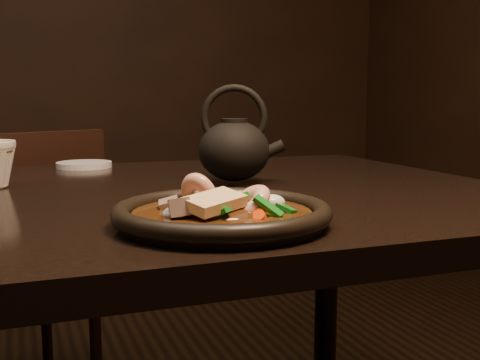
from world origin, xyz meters
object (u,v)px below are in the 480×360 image
object	(u,v)px
plate	(222,215)
teapot	(235,147)
table	(42,245)
chair	(24,267)

from	to	relation	value
plate	teapot	world-z (taller)	teapot
plate	teapot	xyz separation A→B (m)	(0.14, 0.34, 0.05)
plate	teapot	bearing A→B (deg)	67.41
table	plate	world-z (taller)	plate
table	teapot	bearing A→B (deg)	6.79
teapot	chair	bearing A→B (deg)	141.97
plate	chair	bearing A→B (deg)	102.73
chair	teapot	bearing A→B (deg)	96.13
chair	teapot	world-z (taller)	teapot
table	teapot	xyz separation A→B (m)	(0.34, 0.04, 0.14)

